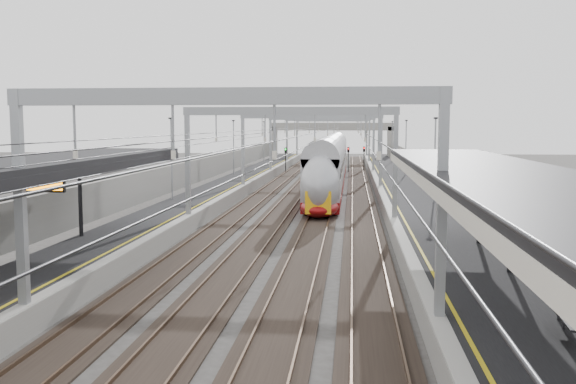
# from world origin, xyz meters

# --- Properties ---
(ground) EXTENTS (260.00, 260.00, 0.00)m
(ground) POSITION_xyz_m (0.00, 0.00, 0.00)
(ground) COLOR #383533
(ground) RESTS_ON ground
(platform_left) EXTENTS (4.00, 120.00, 1.00)m
(platform_left) POSITION_xyz_m (-8.00, 45.00, 0.50)
(platform_left) COLOR black
(platform_left) RESTS_ON ground
(platform_right) EXTENTS (4.00, 120.00, 1.00)m
(platform_right) POSITION_xyz_m (8.00, 45.00, 0.50)
(platform_right) COLOR black
(platform_right) RESTS_ON ground
(tracks) EXTENTS (11.40, 140.00, 0.20)m
(tracks) POSITION_xyz_m (0.00, 45.00, 0.05)
(tracks) COLOR black
(tracks) RESTS_ON ground
(overhead_line) EXTENTS (13.00, 140.00, 6.60)m
(overhead_line) POSITION_xyz_m (0.00, 51.62, 6.14)
(overhead_line) COLOR gray
(overhead_line) RESTS_ON platform_left
(canopy_right) EXTENTS (4.40, 30.00, 4.24)m
(canopy_right) POSITION_xyz_m (8.03, 2.99, 5.09)
(canopy_right) COLOR black
(canopy_right) RESTS_ON platform_right
(overbridge) EXTENTS (22.00, 2.20, 6.90)m
(overbridge) POSITION_xyz_m (0.00, 100.00, 5.31)
(overbridge) COLOR gray
(overbridge) RESTS_ON ground
(wall_left) EXTENTS (0.30, 120.00, 3.20)m
(wall_left) POSITION_xyz_m (-11.20, 45.00, 1.60)
(wall_left) COLOR gray
(wall_left) RESTS_ON ground
(wall_right) EXTENTS (0.30, 120.00, 3.20)m
(wall_right) POSITION_xyz_m (11.20, 45.00, 1.60)
(wall_right) COLOR gray
(wall_right) RESTS_ON ground
(train) EXTENTS (2.78, 50.68, 4.40)m
(train) POSITION_xyz_m (1.50, 49.69, 2.15)
(train) COLOR maroon
(train) RESTS_ON ground
(bench) EXTENTS (0.67, 1.97, 1.00)m
(bench) POSITION_xyz_m (9.56, 0.38, 1.60)
(bench) COLOR black
(bench) RESTS_ON platform_right
(signal_green) EXTENTS (0.32, 0.32, 3.48)m
(signal_green) POSITION_xyz_m (-5.20, 69.46, 2.42)
(signal_green) COLOR black
(signal_green) RESTS_ON ground
(signal_red_near) EXTENTS (0.32, 0.32, 3.48)m
(signal_red_near) POSITION_xyz_m (3.20, 72.38, 2.42)
(signal_red_near) COLOR black
(signal_red_near) RESTS_ON ground
(signal_red_far) EXTENTS (0.32, 0.32, 3.48)m
(signal_red_far) POSITION_xyz_m (5.40, 74.79, 2.42)
(signal_red_far) COLOR black
(signal_red_far) RESTS_ON ground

